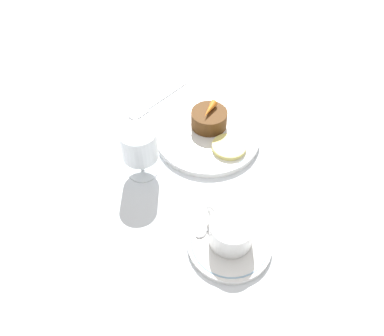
{
  "coord_description": "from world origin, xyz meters",
  "views": [
    {
      "loc": [
        -0.46,
        0.35,
        0.6
      ],
      "look_at": [
        -0.07,
        0.05,
        0.04
      ],
      "focal_mm": 35.0,
      "sensor_mm": 36.0,
      "label": 1
    }
  ],
  "objects_px": {
    "dinner_plate": "(208,137)",
    "coffee_cup": "(231,232)",
    "dessert_cake": "(209,119)",
    "wine_glass": "(140,147)",
    "fork": "(153,104)"
  },
  "relations": [
    {
      "from": "wine_glass",
      "to": "dinner_plate",
      "type": "bearing_deg",
      "value": -93.18
    },
    {
      "from": "wine_glass",
      "to": "fork",
      "type": "xyz_separation_m",
      "value": [
        0.17,
        -0.14,
        -0.07
      ]
    },
    {
      "from": "dinner_plate",
      "to": "coffee_cup",
      "type": "relative_size",
      "value": 2.23
    },
    {
      "from": "dinner_plate",
      "to": "fork",
      "type": "xyz_separation_m",
      "value": [
        0.18,
        0.03,
        -0.01
      ]
    },
    {
      "from": "wine_glass",
      "to": "fork",
      "type": "bearing_deg",
      "value": -39.72
    },
    {
      "from": "coffee_cup",
      "to": "dessert_cake",
      "type": "xyz_separation_m",
      "value": [
        0.25,
        -0.16,
        -0.0
      ]
    },
    {
      "from": "dinner_plate",
      "to": "dessert_cake",
      "type": "height_order",
      "value": "dessert_cake"
    },
    {
      "from": "dinner_plate",
      "to": "wine_glass",
      "type": "xyz_separation_m",
      "value": [
        0.01,
        0.17,
        0.07
      ]
    },
    {
      "from": "wine_glass",
      "to": "dessert_cake",
      "type": "xyz_separation_m",
      "value": [
        0.01,
        -0.19,
        -0.04
      ]
    },
    {
      "from": "dinner_plate",
      "to": "dessert_cake",
      "type": "bearing_deg",
      "value": -42.54
    },
    {
      "from": "dinner_plate",
      "to": "coffee_cup",
      "type": "distance_m",
      "value": 0.27
    },
    {
      "from": "wine_glass",
      "to": "dessert_cake",
      "type": "height_order",
      "value": "wine_glass"
    },
    {
      "from": "coffee_cup",
      "to": "fork",
      "type": "distance_m",
      "value": 0.42
    },
    {
      "from": "coffee_cup",
      "to": "dinner_plate",
      "type": "bearing_deg",
      "value": -31.17
    },
    {
      "from": "coffee_cup",
      "to": "wine_glass",
      "type": "relative_size",
      "value": 0.93
    }
  ]
}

